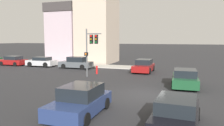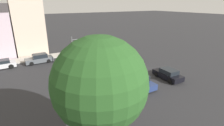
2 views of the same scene
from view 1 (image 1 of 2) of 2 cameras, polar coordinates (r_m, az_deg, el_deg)
The scene contains 11 objects.
ground_plane at distance 15.49m, azimuth 8.98°, elevation -8.05°, with size 300.00×300.00×0.00m, color #28282B.
rowhouse_backdrop at distance 36.75m, azimuth -7.30°, elevation 8.67°, with size 7.10×10.83×11.59m.
traffic_signal at distance 21.91m, azimuth -5.48°, elevation 4.94°, with size 0.71×1.67×4.84m.
crossing_car_0 at distance 11.33m, azimuth -8.22°, elevation -9.78°, with size 4.12×2.09×1.49m.
crossing_car_1 at distance 18.39m, azimuth 18.49°, elevation -3.86°, with size 4.14×2.17×1.43m.
crossing_car_2 at distance 9.96m, azimuth 16.48°, elevation -12.53°, with size 4.15×2.02×1.38m.
crossing_car_3 at distance 25.43m, azimuth 8.29°, elevation -0.81°, with size 4.05×2.04×1.48m.
parked_car_0 at distance 28.79m, azimuth -9.37°, elevation 0.03°, with size 1.90×4.34×1.53m.
parked_car_1 at distance 31.86m, azimuth -17.92°, elevation 0.29°, with size 2.04×4.07×1.33m.
parked_car_2 at distance 34.87m, azimuth -24.43°, elevation 0.51°, with size 1.96×3.99×1.35m.
fire_hydrant at distance 23.92m, azimuth -4.00°, elevation -1.71°, with size 0.22×0.22×0.92m.
Camera 1 is at (-14.77, -2.71, 3.82)m, focal length 35.00 mm.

